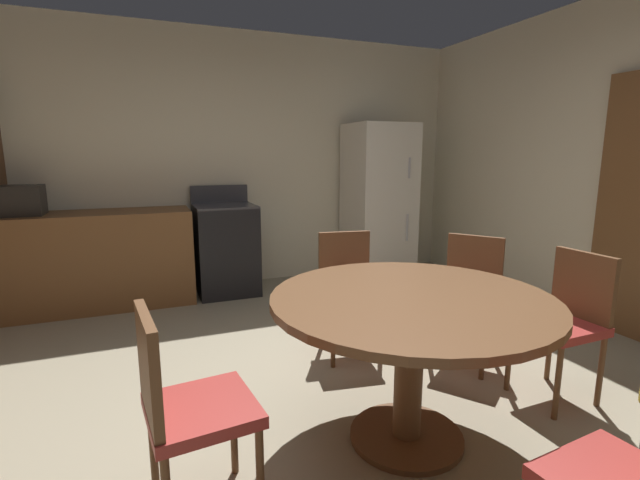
# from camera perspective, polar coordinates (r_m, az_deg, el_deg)

# --- Properties ---
(ground_plane) EXTENTS (14.00, 14.00, 0.00)m
(ground_plane) POSITION_cam_1_polar(r_m,az_deg,el_deg) (2.62, 2.87, -22.08)
(ground_plane) COLOR gray
(wall_back) EXTENTS (5.59, 0.12, 2.70)m
(wall_back) POSITION_cam_1_polar(r_m,az_deg,el_deg) (5.06, -11.38, 9.77)
(wall_back) COLOR beige
(wall_back) RESTS_ON ground
(kitchen_counter) EXTENTS (2.00, 0.60, 0.90)m
(kitchen_counter) POSITION_cam_1_polar(r_m,az_deg,el_deg) (4.71, -28.20, -2.41)
(kitchen_counter) COLOR brown
(kitchen_counter) RESTS_ON ground
(oven_range) EXTENTS (0.60, 0.60, 1.10)m
(oven_range) POSITION_cam_1_polar(r_m,az_deg,el_deg) (4.75, -11.84, -1.05)
(oven_range) COLOR black
(oven_range) RESTS_ON ground
(refrigerator) EXTENTS (0.68, 0.68, 1.76)m
(refrigerator) POSITION_cam_1_polar(r_m,az_deg,el_deg) (5.22, 7.40, 4.74)
(refrigerator) COLOR silver
(refrigerator) RESTS_ON ground
(microwave) EXTENTS (0.44, 0.32, 0.26)m
(microwave) POSITION_cam_1_polar(r_m,az_deg,el_deg) (4.71, -34.25, 4.14)
(microwave) COLOR black
(microwave) RESTS_ON kitchen_counter
(dining_table) EXTENTS (1.36, 1.36, 0.76)m
(dining_table) POSITION_cam_1_polar(r_m,az_deg,el_deg) (2.26, 11.40, -10.48)
(dining_table) COLOR brown
(dining_table) RESTS_ON ground
(chair_east) EXTENTS (0.41, 0.41, 0.87)m
(chair_east) POSITION_cam_1_polar(r_m,az_deg,el_deg) (3.01, 28.76, -8.42)
(chair_east) COLOR brown
(chair_east) RESTS_ON ground
(chair_west) EXTENTS (0.44, 0.44, 0.87)m
(chair_west) POSITION_cam_1_polar(r_m,az_deg,el_deg) (1.88, -16.91, -19.06)
(chair_west) COLOR brown
(chair_west) RESTS_ON ground
(chair_northeast) EXTENTS (0.56, 0.56, 0.87)m
(chair_northeast) POSITION_cam_1_polar(r_m,az_deg,el_deg) (3.27, 18.33, -6.13)
(chair_northeast) COLOR brown
(chair_northeast) RESTS_ON ground
(chair_north) EXTENTS (0.46, 0.46, 0.87)m
(chair_north) POSITION_cam_1_polar(r_m,az_deg,el_deg) (3.25, 3.59, -5.68)
(chair_north) COLOR brown
(chair_north) RESTS_ON ground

